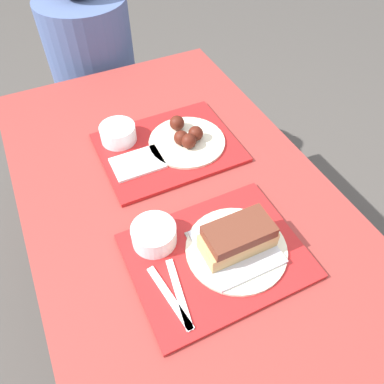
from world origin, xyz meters
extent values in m
plane|color=#4C4742|center=(0.00, 0.00, 0.00)|extent=(12.00, 12.00, 0.00)
cube|color=maroon|center=(0.00, 0.00, 0.74)|extent=(0.80, 1.51, 0.04)
cylinder|color=maroon|center=(-0.34, 0.68, 0.36)|extent=(0.07, 0.07, 0.72)
cylinder|color=maroon|center=(0.34, 0.68, 0.36)|extent=(0.07, 0.07, 0.72)
cube|color=maroon|center=(0.00, 0.98, 0.44)|extent=(0.76, 0.28, 0.04)
cylinder|color=maroon|center=(-0.32, 0.98, 0.21)|extent=(0.06, 0.06, 0.43)
cylinder|color=maroon|center=(0.32, 0.98, 0.21)|extent=(0.06, 0.06, 0.43)
cube|color=red|center=(0.00, -0.14, 0.76)|extent=(0.40, 0.31, 0.01)
cube|color=red|center=(0.05, 0.25, 0.76)|extent=(0.40, 0.31, 0.01)
cylinder|color=white|center=(-0.12, -0.04, 0.79)|extent=(0.11, 0.11, 0.05)
cylinder|color=beige|center=(-0.12, -0.04, 0.81)|extent=(0.09, 0.09, 0.01)
cylinder|color=beige|center=(0.05, -0.15, 0.77)|extent=(0.24, 0.24, 0.01)
cube|color=silver|center=(0.05, -0.15, 0.78)|extent=(0.17, 0.17, 0.01)
cube|color=tan|center=(0.05, -0.15, 0.81)|extent=(0.17, 0.08, 0.04)
cube|color=brown|center=(0.05, -0.15, 0.84)|extent=(0.15, 0.08, 0.03)
cube|color=white|center=(-0.14, -0.19, 0.77)|extent=(0.04, 0.17, 0.00)
cube|color=white|center=(-0.12, -0.19, 0.77)|extent=(0.04, 0.17, 0.00)
cube|color=#A59E93|center=(-0.03, -0.07, 0.77)|extent=(0.04, 0.03, 0.01)
cylinder|color=white|center=(-0.08, 0.34, 0.79)|extent=(0.11, 0.11, 0.05)
cylinder|color=beige|center=(-0.08, 0.34, 0.81)|extent=(0.09, 0.09, 0.01)
cylinder|color=beige|center=(0.10, 0.24, 0.77)|extent=(0.23, 0.23, 0.01)
sphere|color=#4C190F|center=(0.13, 0.24, 0.80)|extent=(0.04, 0.04, 0.04)
sphere|color=#4C190F|center=(0.10, 0.31, 0.80)|extent=(0.05, 0.05, 0.05)
sphere|color=#4C190F|center=(0.08, 0.24, 0.80)|extent=(0.04, 0.04, 0.04)
sphere|color=#4C190F|center=(0.10, 0.22, 0.80)|extent=(0.05, 0.05, 0.05)
cube|color=white|center=(-0.06, 0.22, 0.77)|extent=(0.14, 0.10, 0.01)
cylinder|color=#4C6093|center=(0.00, 0.98, 0.70)|extent=(0.36, 0.36, 0.48)
camera|label=1|loc=(-0.25, -0.53, 1.52)|focal=35.00mm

